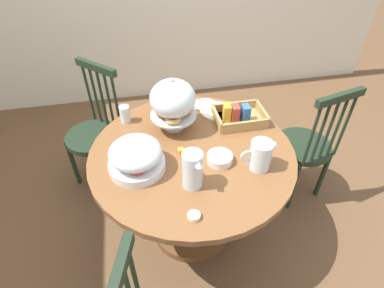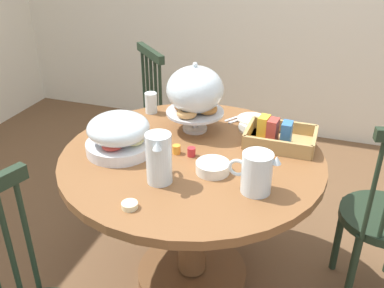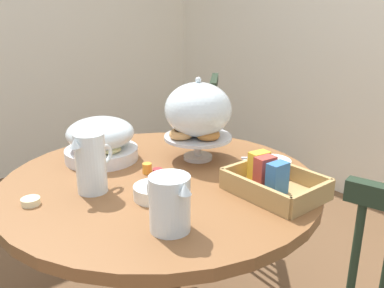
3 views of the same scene
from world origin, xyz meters
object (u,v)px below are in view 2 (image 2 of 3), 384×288
Objects in this scene: dining_table at (192,195)px; milk_pitcher at (256,174)px; windsor_chair_facing_door at (134,132)px; drinking_glass at (151,103)px; fruit_platter_covered at (119,134)px; china_plate_large at (261,128)px; butter_dish at (130,205)px; cereal_basket at (278,136)px; orange_juice_pitcher at (159,160)px; pastry_stand_with_dome at (195,92)px; cereal_bowl at (213,167)px; china_plate_small at (252,119)px.

dining_table is 0.48m from milk_pitcher.
windsor_chair_facing_door is 8.86× the size of drinking_glass.
fruit_platter_covered reaches higher than china_plate_large.
china_plate_large is 0.86m from butter_dish.
butter_dish is at bearing -58.28° from fruit_platter_covered.
cereal_basket is 0.80m from butter_dish.
china_plate_large is at bearing 128.86° from cereal_basket.
drinking_glass is (-0.30, 0.61, -0.04)m from orange_juice_pitcher.
pastry_stand_with_dome reaches higher than orange_juice_pitcher.
fruit_platter_covered reaches higher than dining_table.
pastry_stand_with_dome is at bearing 91.85° from orange_juice_pitcher.
china_plate_large is 2.00× the size of drinking_glass.
cereal_basket is at bearing 57.61° from cereal_bowl.
orange_juice_pitcher reaches higher than milk_pitcher.
fruit_platter_covered is 2.14× the size of cereal_bowl.
dining_table is 3.70× the size of cereal_basket.
cereal_bowl reaches higher than china_plate_small.
china_plate_small is 1.07× the size of cereal_bowl.
fruit_platter_covered is 0.70m from china_plate_large.
cereal_bowl is (-0.19, 0.08, -0.05)m from milk_pitcher.
cereal_basket is 0.71m from drinking_glass.
pastry_stand_with_dome reaches higher than dining_table.
orange_juice_pitcher is 1.89× the size of drinking_glass.
cereal_basket is 1.44× the size of china_plate_large.
china_plate_large reaches higher than dining_table.
windsor_chair_facing_door reaches higher than dining_table.
orange_juice_pitcher is at bearing -32.87° from fruit_platter_covered.
drinking_glass is (0.26, -0.28, 0.34)m from windsor_chair_facing_door.
orange_juice_pitcher reaches higher than butter_dish.
dining_table is 0.48m from china_plate_large.
pastry_stand_with_dome is 2.46× the size of cereal_bowl.
milk_pitcher is 0.63m from china_plate_small.
butter_dish is at bearing -106.85° from china_plate_small.
orange_juice_pitcher is 1.05× the size of milk_pitcher.
pastry_stand_with_dome is 0.71m from butter_dish.
drinking_glass is (-0.54, -0.06, 0.04)m from china_plate_small.
china_plate_small is at bearing 71.03° from orange_juice_pitcher.
butter_dish is (-0.02, -0.69, -0.19)m from pastry_stand_with_dome.
windsor_chair_facing_door is 0.83m from pastry_stand_with_dome.
fruit_platter_covered is (-0.31, -0.08, 0.30)m from dining_table.
china_plate_small is 1.36× the size of drinking_glass.
fruit_platter_covered is at bearing 169.67° from milk_pitcher.
cereal_bowl is at bearing 157.74° from milk_pitcher.
dining_table is 0.48m from pastry_stand_with_dome.
china_plate_small is (-0.06, 0.07, 0.01)m from china_plate_large.
cereal_bowl is at bearing -95.39° from china_plate_small.
dining_table is 0.44m from fruit_platter_covered.
china_plate_small is 0.54m from cereal_bowl.
milk_pitcher is (0.39, -0.43, -0.12)m from pastry_stand_with_dome.
butter_dish is (-0.43, -0.67, -0.03)m from cereal_basket.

